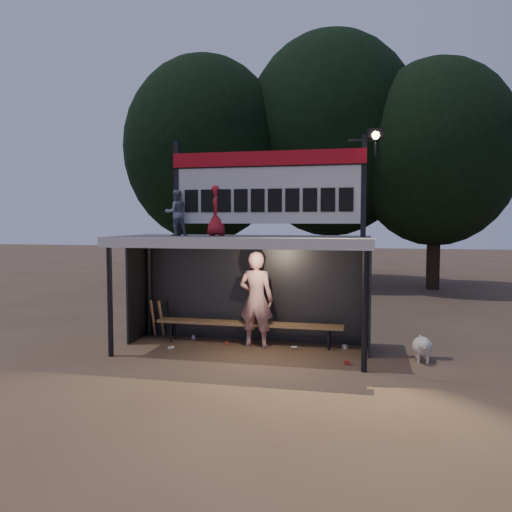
% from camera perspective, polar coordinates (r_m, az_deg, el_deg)
% --- Properties ---
extents(ground, '(80.00, 80.00, 0.00)m').
position_cam_1_polar(ground, '(10.23, -1.59, -10.81)').
color(ground, brown).
rests_on(ground, ground).
extents(player, '(0.78, 0.56, 2.00)m').
position_cam_1_polar(player, '(10.37, 0.02, -4.96)').
color(player, silver).
rests_on(player, ground).
extents(child_a, '(0.57, 0.55, 0.92)m').
position_cam_1_polar(child_a, '(10.15, -9.12, 4.88)').
color(child_a, slate).
rests_on(child_a, dugout_shelter).
extents(child_b, '(0.53, 0.37, 1.03)m').
position_cam_1_polar(child_b, '(10.08, -4.54, 5.23)').
color(child_b, '#A91A21').
rests_on(child_b, dugout_shelter).
extents(dugout_shelter, '(5.10, 2.08, 2.32)m').
position_cam_1_polar(dugout_shelter, '(10.16, -1.29, -0.35)').
color(dugout_shelter, '#414143').
rests_on(dugout_shelter, ground).
extents(scoreboard_assembly, '(4.10, 0.27, 1.99)m').
position_cam_1_polar(scoreboard_assembly, '(9.79, 1.56, 8.15)').
color(scoreboard_assembly, black).
rests_on(scoreboard_assembly, dugout_shelter).
extents(bench, '(4.00, 0.35, 0.48)m').
position_cam_1_polar(bench, '(10.65, -0.89, -7.82)').
color(bench, olive).
rests_on(bench, ground).
extents(tree_left, '(6.46, 6.46, 9.27)m').
position_cam_1_polar(tree_left, '(20.81, -5.88, 11.98)').
color(tree_left, black).
rests_on(tree_left, ground).
extents(tree_mid, '(7.22, 7.22, 10.36)m').
position_cam_1_polar(tree_mid, '(21.45, 8.59, 13.48)').
color(tree_mid, '#301F15').
rests_on(tree_mid, ground).
extents(tree_right, '(6.08, 6.08, 8.72)m').
position_cam_1_polar(tree_right, '(20.44, 19.86, 10.99)').
color(tree_right, black).
rests_on(tree_right, ground).
extents(dog, '(0.36, 0.81, 0.49)m').
position_cam_1_polar(dog, '(9.96, 18.49, -9.78)').
color(dog, beige).
rests_on(dog, ground).
extents(bats, '(0.48, 0.33, 0.84)m').
position_cam_1_polar(bats, '(11.54, -10.78, -6.99)').
color(bats, '#9A6D48').
rests_on(bats, ground).
extents(litter, '(3.67, 1.43, 0.08)m').
position_cam_1_polar(litter, '(10.40, 0.60, -10.35)').
color(litter, '#B22A1E').
rests_on(litter, ground).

